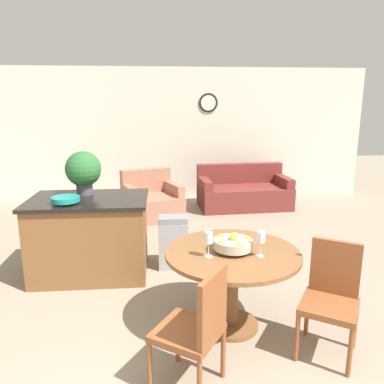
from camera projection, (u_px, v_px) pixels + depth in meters
wall_back at (175, 134)px, 7.83m from camera, size 8.00×0.09×2.70m
dining_table at (232, 269)px, 3.27m from camera, size 1.18×1.18×0.73m
dining_chair_near_left at (197, 326)px, 2.55m from camera, size 0.58×0.58×0.91m
dining_chair_near_right at (331, 294)px, 2.98m from camera, size 0.58×0.58×0.91m
fruit_bowl at (233, 244)px, 3.22m from camera, size 0.34×0.34×0.16m
wine_glass_left at (209, 239)px, 3.09m from camera, size 0.07×0.07×0.22m
wine_glass_right at (261, 238)px, 3.10m from camera, size 0.07×0.07×0.22m
kitchen_island at (91, 236)px, 4.37m from camera, size 1.34×0.91×0.92m
teal_bowl at (66, 199)px, 4.02m from camera, size 0.30×0.30×0.08m
potted_plant at (83, 170)px, 4.38m from camera, size 0.41×0.41×0.51m
trash_bin at (173, 242)px, 4.57m from camera, size 0.36×0.24×0.65m
couch at (243, 193)px, 7.29m from camera, size 1.77×1.02×0.81m
armchair at (152, 201)px, 6.63m from camera, size 1.16×1.13×0.83m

